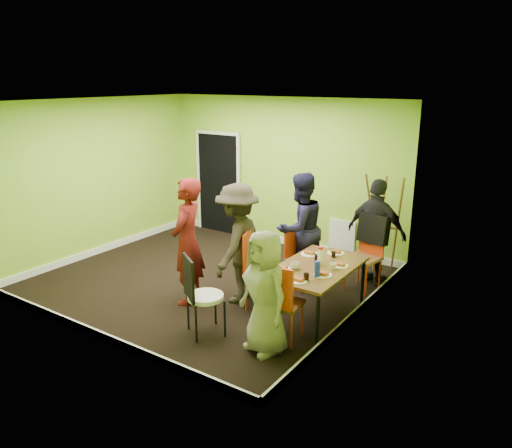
{
  "coord_description": "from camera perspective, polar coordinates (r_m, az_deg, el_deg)",
  "views": [
    {
      "loc": [
        4.8,
        -5.75,
        3.13
      ],
      "look_at": [
        0.93,
        0.0,
        1.09
      ],
      "focal_mm": 35.0,
      "sensor_mm": 36.0,
      "label": 1
    }
  ],
  "objects": [
    {
      "name": "chair_bentwood",
      "position": [
        6.27,
        -6.47,
        -7.69
      ],
      "size": [
        0.56,
        0.57,
        1.05
      ],
      "rotation": [
        0.0,
        0.0,
        -0.58
      ],
      "color": "black",
      "rests_on": "ground"
    },
    {
      "name": "person_back_end",
      "position": [
        7.91,
        13.59,
        -0.93
      ],
      "size": [
        1.03,
        0.55,
        1.67
      ],
      "primitive_type": "imported",
      "rotation": [
        0.0,
        0.0,
        2.99
      ],
      "color": "black",
      "rests_on": "ground"
    },
    {
      "name": "plate_near_left",
      "position": [
        7.02,
        6.16,
        -3.44
      ],
      "size": [
        0.26,
        0.26,
        0.01
      ],
      "primitive_type": "cylinder",
      "color": "white",
      "rests_on": "dining_table"
    },
    {
      "name": "ground",
      "position": [
        8.11,
        -5.46,
        -6.36
      ],
      "size": [
        5.0,
        5.0,
        0.0
      ],
      "primitive_type": "plane",
      "color": "black",
      "rests_on": "ground"
    },
    {
      "name": "plate_wall_back",
      "position": [
        6.66,
        9.52,
        -4.72
      ],
      "size": [
        0.23,
        0.23,
        0.01
      ],
      "primitive_type": "cylinder",
      "color": "white",
      "rests_on": "dining_table"
    },
    {
      "name": "person_left_far",
      "position": [
        7.77,
        5.05,
        -0.51
      ],
      "size": [
        0.92,
        1.03,
        1.75
      ],
      "primitive_type": "imported",
      "rotation": [
        0.0,
        0.0,
        -1.93
      ],
      "color": "#181536",
      "rests_on": "ground"
    },
    {
      "name": "chair_front_end",
      "position": [
        6.07,
        2.9,
        -8.56
      ],
      "size": [
        0.47,
        0.47,
        1.01
      ],
      "rotation": [
        0.0,
        0.0,
        0.13
      ],
      "color": "#E74215",
      "rests_on": "ground"
    },
    {
      "name": "glass_back",
      "position": [
        6.95,
        8.86,
        -3.43
      ],
      "size": [
        0.06,
        0.06,
        0.09
      ],
      "primitive_type": "cylinder",
      "color": "black",
      "rests_on": "dining_table"
    },
    {
      "name": "person_left_near",
      "position": [
        7.09,
        -2.12,
        -2.22
      ],
      "size": [
        0.88,
        1.23,
        1.73
      ],
      "primitive_type": "imported",
      "rotation": [
        0.0,
        0.0,
        -1.35
      ],
      "color": "#2B241D",
      "rests_on": "ground"
    },
    {
      "name": "glass_front",
      "position": [
        6.13,
        5.77,
        -6.04
      ],
      "size": [
        0.07,
        0.07,
        0.09
      ],
      "primitive_type": "cylinder",
      "color": "black",
      "rests_on": "dining_table"
    },
    {
      "name": "chair_left_far",
      "position": [
        7.7,
        4.81,
        -3.34
      ],
      "size": [
        0.49,
        0.49,
        0.95
      ],
      "rotation": [
        0.0,
        0.0,
        -1.87
      ],
      "color": "#E74215",
      "rests_on": "ground"
    },
    {
      "name": "person_front_end",
      "position": [
        5.81,
        1.02,
        -7.83
      ],
      "size": [
        0.85,
        0.69,
        1.49
      ],
      "primitive_type": "imported",
      "rotation": [
        0.0,
        0.0,
        -0.35
      ],
      "color": "gray",
      "rests_on": "ground"
    },
    {
      "name": "room_walls",
      "position": [
        7.83,
        -5.59,
        0.45
      ],
      "size": [
        5.04,
        4.54,
        2.82
      ],
      "color": "#96C031",
      "rests_on": "ground"
    },
    {
      "name": "plate_far_front",
      "position": [
        6.11,
        4.84,
        -6.5
      ],
      "size": [
        0.23,
        0.23,
        0.01
      ],
      "primitive_type": "cylinder",
      "color": "white",
      "rests_on": "dining_table"
    },
    {
      "name": "blue_bottle",
      "position": [
        6.24,
        7.02,
        -5.13
      ],
      "size": [
        0.07,
        0.07,
        0.21
      ],
      "primitive_type": "cylinder",
      "color": "#172DB1",
      "rests_on": "dining_table"
    },
    {
      "name": "easel",
      "position": [
        8.42,
        14.33,
        -0.07
      ],
      "size": [
        0.66,
        0.62,
        1.65
      ],
      "color": "brown",
      "rests_on": "ground"
    },
    {
      "name": "thermos",
      "position": [
        6.63,
        7.35,
        -3.77
      ],
      "size": [
        0.07,
        0.07,
        0.22
      ],
      "primitive_type": "cylinder",
      "color": "white",
      "rests_on": "dining_table"
    },
    {
      "name": "dining_table",
      "position": [
        6.64,
        6.88,
        -5.23
      ],
      "size": [
        0.9,
        1.5,
        0.75
      ],
      "color": "black",
      "rests_on": "ground"
    },
    {
      "name": "cup_b",
      "position": [
        6.52,
        8.82,
        -4.82
      ],
      "size": [
        0.09,
        0.09,
        0.08
      ],
      "primitive_type": "imported",
      "color": "white",
      "rests_on": "dining_table"
    },
    {
      "name": "orange_bottle",
      "position": [
        6.74,
        7.16,
        -4.04
      ],
      "size": [
        0.04,
        0.04,
        0.08
      ],
      "primitive_type": "cylinder",
      "color": "#E74215",
      "rests_on": "dining_table"
    },
    {
      "name": "chair_back_end",
      "position": [
        7.78,
        13.03,
        -1.39
      ],
      "size": [
        0.56,
        0.63,
        1.15
      ],
      "rotation": [
        0.0,
        0.0,
        2.95
      ],
      "color": "#E74215",
      "rests_on": "ground"
    },
    {
      "name": "plate_near_right",
      "position": [
        6.47,
        2.99,
        -5.15
      ],
      "size": [
        0.23,
        0.23,
        0.01
      ],
      "primitive_type": "cylinder",
      "color": "white",
      "rests_on": "dining_table"
    },
    {
      "name": "glass_mid",
      "position": [
        6.76,
        6.99,
        -3.87
      ],
      "size": [
        0.07,
        0.07,
        0.1
      ],
      "primitive_type": "cylinder",
      "color": "black",
      "rests_on": "dining_table"
    },
    {
      "name": "plate_wall_front",
      "position": [
        6.32,
        7.64,
        -5.8
      ],
      "size": [
        0.23,
        0.23,
        0.01
      ],
      "primitive_type": "cylinder",
      "color": "white",
      "rests_on": "dining_table"
    },
    {
      "name": "cup_a",
      "position": [
        6.47,
        4.47,
        -4.8
      ],
      "size": [
        0.11,
        0.11,
        0.09
      ],
      "primitive_type": "imported",
      "color": "white",
      "rests_on": "dining_table"
    },
    {
      "name": "chair_left_near",
      "position": [
        7.0,
        0.08,
        -4.66
      ],
      "size": [
        0.57,
        0.57,
        1.09
      ],
      "rotation": [
        0.0,
        0.0,
        -1.25
      ],
      "color": "#E74215",
      "rests_on": "ground"
    },
    {
      "name": "person_standing",
      "position": [
        7.09,
        -7.84,
        -2.0
      ],
      "size": [
        0.63,
        0.77,
        1.82
      ],
      "primitive_type": "imported",
      "rotation": [
        0.0,
        0.0,
        -1.23
      ],
      "color": "#5A110F",
      "rests_on": "ground"
    },
    {
      "name": "plate_far_back",
      "position": [
        7.12,
        9.1,
        -3.29
      ],
      "size": [
        0.24,
        0.24,
        0.01
      ],
      "primitive_type": "cylinder",
      "color": "white",
      "rests_on": "dining_table"
    }
  ]
}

